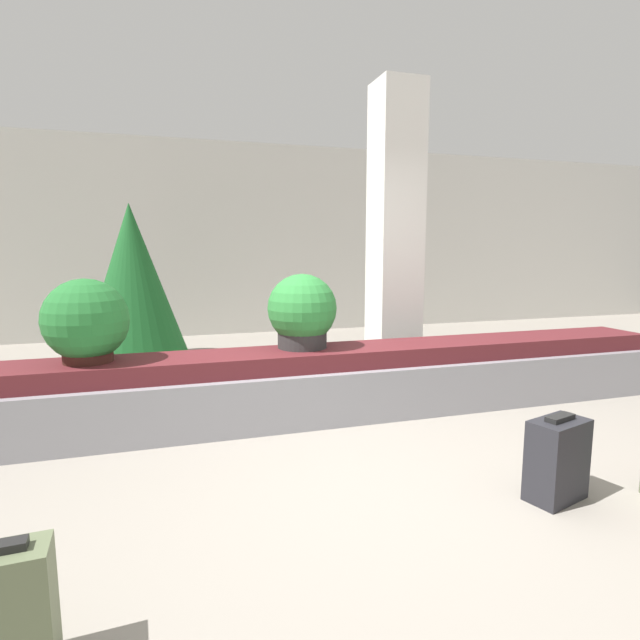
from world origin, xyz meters
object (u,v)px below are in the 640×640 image
Objects in this scene: suitcase_3 at (7,612)px; potted_plant_1 at (302,312)px; decorated_tree at (133,285)px; traveler_0 at (130,281)px; pillar at (395,235)px; potted_plant_0 at (86,322)px; suitcase_1 at (557,459)px.

potted_plant_1 is (1.67, 2.36, 0.68)m from suitcase_3.
suitcase_3 is 0.76× the size of potted_plant_1.
decorated_tree is (0.20, 4.06, 0.83)m from suitcase_3.
pillar is at bearing -108.66° from traveler_0.
traveler_0 is at bearing 117.80° from potted_plant_1.
potted_plant_1 is at bearing -144.79° from pillar.
potted_plant_0 is at bearing 87.12° from suitcase_3.
pillar is 1.64× the size of decorated_tree.
pillar reaches higher than potted_plant_1.
potted_plant_1 reaches higher than suitcase_1.
pillar is 6.30× the size of suitcase_1.
potted_plant_0 is at bearing -177.87° from potted_plant_1.
potted_plant_0 is at bearing 129.76° from suitcase_1.
traveler_0 is (0.08, 5.38, 0.78)m from suitcase_3.
potted_plant_1 is 2.26m from decorated_tree.
potted_plant_0 is (-2.73, 1.84, 0.66)m from suitcase_1.
suitcase_1 is (-0.27, -2.82, -1.36)m from pillar.
potted_plant_1 is at bearing -134.78° from traveler_0.
suitcase_3 is at bearing -132.21° from pillar.
potted_plant_1 is at bearing -49.09° from decorated_tree.
traveler_0 reaches higher than suitcase_3.
suitcase_1 is 2.26m from potted_plant_1.
potted_plant_1 is at bearing 50.92° from suitcase_3.
pillar is at bearing 18.05° from potted_plant_0.
decorated_tree reaches higher than potted_plant_0.
potted_plant_0 is (-3.00, -0.98, -0.70)m from pillar.
suitcase_3 is 4.15m from decorated_tree.
traveler_0 is at bearing 87.90° from potted_plant_0.
decorated_tree is at bearing 108.48° from suitcase_1.
potted_plant_0 is at bearing -161.95° from pillar.
decorated_tree is at bearing 164.17° from pillar.
suitcase_1 is 2.73m from suitcase_3.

